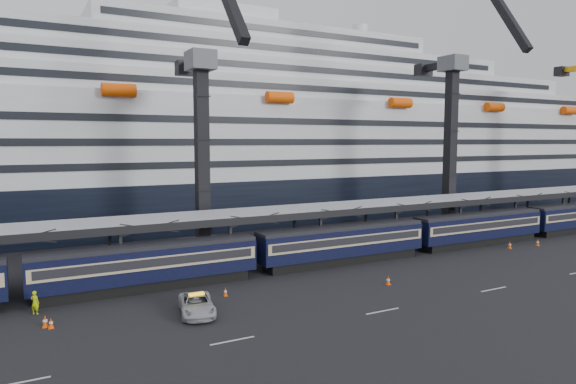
% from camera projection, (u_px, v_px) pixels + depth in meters
% --- Properties ---
extents(ground, '(260.00, 260.00, 0.00)m').
position_uv_depth(ground, '(473.00, 276.00, 48.28)').
color(ground, black).
rests_on(ground, ground).
extents(train, '(133.05, 3.00, 4.05)m').
position_uv_depth(train, '(369.00, 239.00, 54.64)').
color(train, black).
rests_on(train, ground).
extents(canopy, '(130.00, 6.25, 5.53)m').
position_uv_depth(canopy, '(381.00, 204.00, 60.04)').
color(canopy, '#919398').
rests_on(canopy, ground).
extents(cruise_ship, '(214.09, 28.84, 34.00)m').
position_uv_depth(cruise_ship, '(257.00, 143.00, 86.86)').
color(cruise_ship, black).
rests_on(cruise_ship, ground).
extents(crane_dark_near, '(4.50, 17.75, 35.08)m').
position_uv_depth(crane_dark_near, '(203.00, 148.00, 53.98)').
color(crane_dark_near, '#4E5156').
rests_on(crane_dark_near, ground).
extents(crane_dark_mid, '(4.50, 18.24, 39.64)m').
position_uv_depth(crane_dark_mid, '(453.00, 136.00, 69.45)').
color(crane_dark_mid, '#4E5156').
rests_on(crane_dark_mid, ground).
extents(pickup_truck, '(3.42, 5.54, 1.43)m').
position_uv_depth(pickup_truck, '(197.00, 305.00, 37.47)').
color(pickup_truck, '#A6A8AD').
rests_on(pickup_truck, ground).
extents(worker, '(0.76, 0.73, 1.75)m').
position_uv_depth(worker, '(35.00, 303.00, 37.42)').
color(worker, '#B9D80B').
rests_on(worker, ground).
extents(traffic_cone_a, '(0.42, 0.42, 0.83)m').
position_uv_depth(traffic_cone_a, '(45.00, 321.00, 34.89)').
color(traffic_cone_a, '#FF5208').
rests_on(traffic_cone_a, ground).
extents(traffic_cone_b, '(0.37, 0.37, 0.74)m').
position_uv_depth(traffic_cone_b, '(51.00, 323.00, 34.68)').
color(traffic_cone_b, '#FF5208').
rests_on(traffic_cone_b, ground).
extents(traffic_cone_c, '(0.36, 0.36, 0.72)m').
position_uv_depth(traffic_cone_c, '(225.00, 292.00, 41.92)').
color(traffic_cone_c, '#FF5208').
rests_on(traffic_cone_c, ground).
extents(traffic_cone_d, '(0.40, 0.40, 0.81)m').
position_uv_depth(traffic_cone_d, '(388.00, 280.00, 45.25)').
color(traffic_cone_d, '#FF5208').
rests_on(traffic_cone_d, ground).
extents(traffic_cone_e, '(0.42, 0.42, 0.85)m').
position_uv_depth(traffic_cone_e, '(510.00, 245.00, 60.56)').
color(traffic_cone_e, '#FF5208').
rests_on(traffic_cone_e, ground).
extents(traffic_cone_f, '(0.41, 0.41, 0.82)m').
position_uv_depth(traffic_cone_f, '(538.00, 242.00, 62.15)').
color(traffic_cone_f, '#FF5208').
rests_on(traffic_cone_f, ground).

